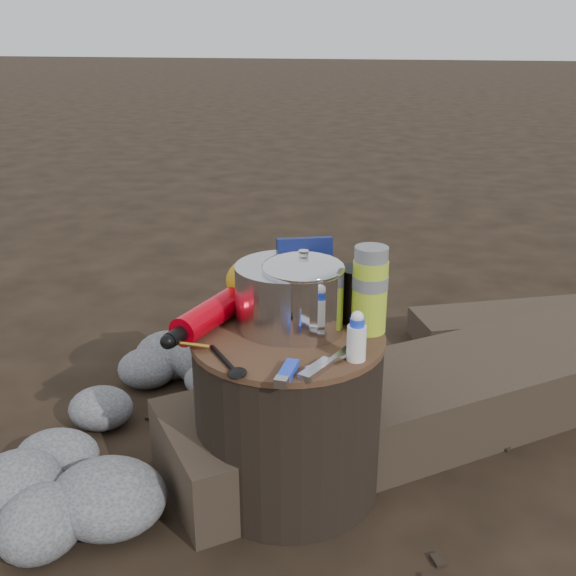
% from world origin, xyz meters
% --- Properties ---
extents(ground, '(60.00, 60.00, 0.00)m').
position_xyz_m(ground, '(0.00, 0.00, 0.00)').
color(ground, black).
rests_on(ground, ground).
extents(stump, '(0.41, 0.41, 0.37)m').
position_xyz_m(stump, '(0.00, 0.00, 0.19)').
color(stump, black).
rests_on(stump, ground).
extents(rock_ring, '(0.40, 0.87, 0.17)m').
position_xyz_m(rock_ring, '(-0.42, 0.09, 0.09)').
color(rock_ring, slate).
rests_on(rock_ring, ground).
extents(log_main, '(1.74, 1.57, 0.17)m').
position_xyz_m(log_main, '(0.53, 0.52, 0.08)').
color(log_main, '#382C22').
rests_on(log_main, ground).
extents(log_small, '(1.10, 0.68, 0.09)m').
position_xyz_m(log_small, '(0.73, 1.07, 0.05)').
color(log_small, '#382C22').
rests_on(log_small, ground).
extents(foil_windscreen, '(0.22, 0.22, 0.14)m').
position_xyz_m(foil_windscreen, '(-0.01, 0.05, 0.44)').
color(foil_windscreen, '#BABAC1').
rests_on(foil_windscreen, stump).
extents(camping_pot, '(0.17, 0.17, 0.17)m').
position_xyz_m(camping_pot, '(0.03, 0.03, 0.46)').
color(camping_pot, silver).
rests_on(camping_pot, stump).
extents(fuel_bottle, '(0.11, 0.27, 0.06)m').
position_xyz_m(fuel_bottle, '(-0.17, -0.02, 0.41)').
color(fuel_bottle, red).
rests_on(fuel_bottle, stump).
extents(thermos, '(0.07, 0.07, 0.18)m').
position_xyz_m(thermos, '(0.16, 0.07, 0.47)').
color(thermos, '#B4D62B').
rests_on(thermos, stump).
extents(travel_mug, '(0.08, 0.08, 0.12)m').
position_xyz_m(travel_mug, '(0.13, 0.12, 0.43)').
color(travel_mug, black).
rests_on(travel_mug, stump).
extents(stuff_sack, '(0.18, 0.14, 0.12)m').
position_xyz_m(stuff_sack, '(-0.10, 0.14, 0.43)').
color(stuff_sack, orange).
rests_on(stuff_sack, stump).
extents(food_pouch, '(0.13, 0.08, 0.16)m').
position_xyz_m(food_pouch, '(-0.01, 0.17, 0.45)').
color(food_pouch, '#0D154A').
rests_on(food_pouch, stump).
extents(lighter, '(0.02, 0.09, 0.02)m').
position_xyz_m(lighter, '(0.05, -0.17, 0.38)').
color(lighter, blue).
rests_on(lighter, stump).
extents(multitool, '(0.05, 0.09, 0.01)m').
position_xyz_m(multitool, '(0.09, -0.14, 0.38)').
color(multitool, silver).
rests_on(multitool, stump).
extents(pot_grabber, '(0.10, 0.15, 0.01)m').
position_xyz_m(pot_grabber, '(0.11, -0.10, 0.38)').
color(pot_grabber, silver).
rests_on(pot_grabber, stump).
extents(spork, '(0.12, 0.12, 0.01)m').
position_xyz_m(spork, '(-0.09, -0.15, 0.38)').
color(spork, black).
rests_on(spork, stump).
extents(squeeze_bottle, '(0.04, 0.04, 0.09)m').
position_xyz_m(squeeze_bottle, '(0.16, -0.07, 0.42)').
color(squeeze_bottle, white).
rests_on(squeeze_bottle, stump).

